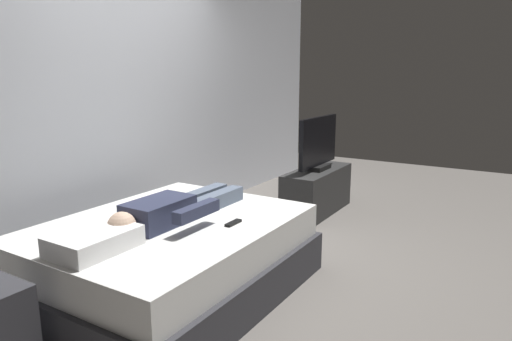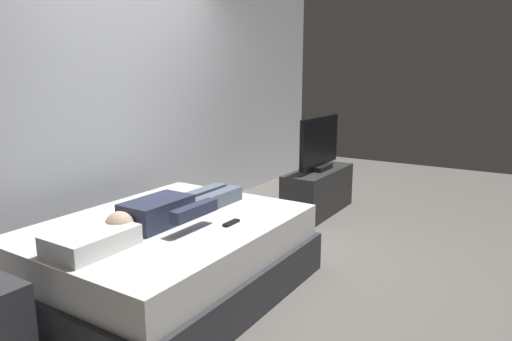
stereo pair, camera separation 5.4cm
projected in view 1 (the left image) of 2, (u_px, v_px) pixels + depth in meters
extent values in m
plane|color=slate|center=(254.00, 261.00, 3.84)|extent=(10.00, 10.00, 0.00)
cube|color=silver|center=(155.00, 89.00, 4.60)|extent=(6.40, 0.10, 2.80)
cube|color=#333338|center=(171.00, 273.00, 3.27)|extent=(1.92, 1.51, 0.30)
cube|color=white|center=(170.00, 237.00, 3.21)|extent=(1.84, 1.43, 0.24)
cube|color=white|center=(94.00, 241.00, 2.64)|extent=(0.48, 0.34, 0.12)
cube|color=#2D334C|center=(159.00, 212.00, 3.08)|extent=(0.48, 0.28, 0.18)
sphere|color=beige|center=(122.00, 226.00, 2.81)|extent=(0.18, 0.18, 0.18)
cube|color=slate|center=(216.00, 201.00, 3.50)|extent=(0.60, 0.11, 0.11)
cube|color=slate|center=(200.00, 198.00, 3.58)|extent=(0.60, 0.11, 0.11)
cube|color=#2D334C|center=(197.00, 211.00, 2.98)|extent=(0.40, 0.08, 0.08)
cube|color=black|center=(233.00, 223.00, 3.12)|extent=(0.15, 0.04, 0.02)
cube|color=#2D2D2D|center=(317.00, 191.00, 5.15)|extent=(1.10, 0.40, 0.50)
cube|color=black|center=(318.00, 167.00, 5.09)|extent=(0.32, 0.20, 0.05)
cube|color=black|center=(318.00, 141.00, 5.03)|extent=(0.88, 0.05, 0.54)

